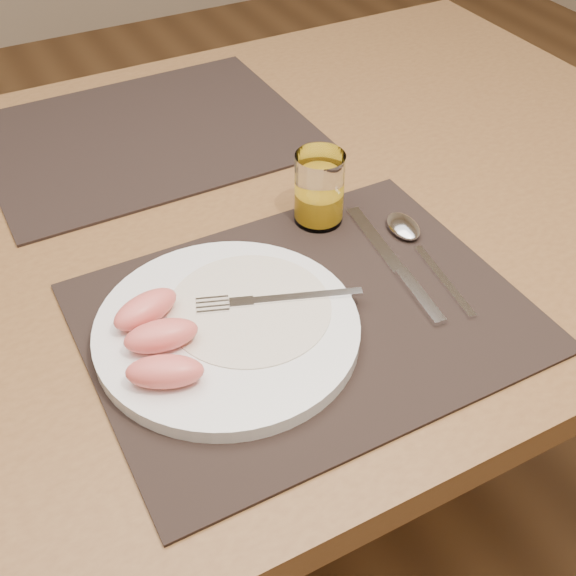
# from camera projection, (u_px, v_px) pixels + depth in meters

# --- Properties ---
(ground) EXTENTS (5.00, 5.00, 0.00)m
(ground) POSITION_uv_depth(u_px,v_px,m) (243.00, 525.00, 1.41)
(ground) COLOR brown
(ground) RESTS_ON ground
(table) EXTENTS (1.40, 0.90, 0.75)m
(table) POSITION_uv_depth(u_px,v_px,m) (222.00, 262.00, 0.96)
(table) COLOR brown
(table) RESTS_ON ground
(placemat_near) EXTENTS (0.45, 0.35, 0.00)m
(placemat_near) POSITION_uv_depth(u_px,v_px,m) (306.00, 317.00, 0.76)
(placemat_near) COLOR black
(placemat_near) RESTS_ON table
(placemat_far) EXTENTS (0.45, 0.35, 0.00)m
(placemat_far) POSITION_uv_depth(u_px,v_px,m) (147.00, 134.00, 1.04)
(placemat_far) COLOR black
(placemat_far) RESTS_ON table
(plate) EXTENTS (0.27, 0.27, 0.02)m
(plate) POSITION_uv_depth(u_px,v_px,m) (227.00, 329.00, 0.73)
(plate) COLOR white
(plate) RESTS_ON placemat_near
(plate_dressing) EXTENTS (0.17, 0.17, 0.00)m
(plate_dressing) POSITION_uv_depth(u_px,v_px,m) (249.00, 308.00, 0.74)
(plate_dressing) COLOR white
(plate_dressing) RESTS_ON plate
(fork) EXTENTS (0.17, 0.08, 0.00)m
(fork) POSITION_uv_depth(u_px,v_px,m) (265.00, 300.00, 0.75)
(fork) COLOR silver
(fork) RESTS_ON plate
(knife) EXTENTS (0.04, 0.22, 0.01)m
(knife) POSITION_uv_depth(u_px,v_px,m) (400.00, 271.00, 0.81)
(knife) COLOR silver
(knife) RESTS_ON placemat_near
(spoon) EXTENTS (0.05, 0.19, 0.01)m
(spoon) POSITION_uv_depth(u_px,v_px,m) (409.00, 234.00, 0.86)
(spoon) COLOR silver
(spoon) RESTS_ON placemat_near
(juice_glass) EXTENTS (0.06, 0.06, 0.09)m
(juice_glass) POSITION_uv_depth(u_px,v_px,m) (319.00, 192.00, 0.86)
(juice_glass) COLOR white
(juice_glass) RESTS_ON placemat_near
(grapefruit_wedges) EXTENTS (0.09, 0.14, 0.03)m
(grapefruit_wedges) POSITION_uv_depth(u_px,v_px,m) (157.00, 338.00, 0.69)
(grapefruit_wedges) COLOR #E86D5E
(grapefruit_wedges) RESTS_ON plate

